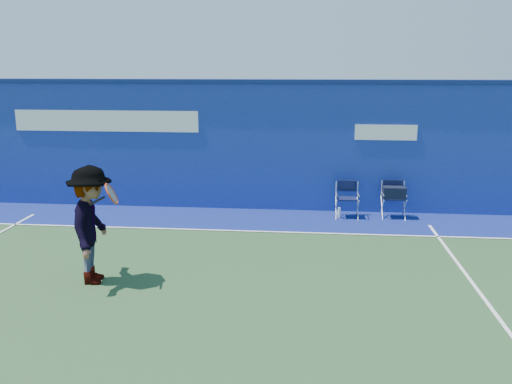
# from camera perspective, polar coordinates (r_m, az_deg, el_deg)

# --- Properties ---
(ground) EXTENTS (80.00, 80.00, 0.00)m
(ground) POSITION_cam_1_polar(r_m,az_deg,el_deg) (8.52, -7.50, -10.48)
(ground) COLOR #294826
(ground) RESTS_ON ground
(stadium_wall) EXTENTS (24.00, 0.50, 3.08)m
(stadium_wall) POSITION_cam_1_polar(r_m,az_deg,el_deg) (13.05, -2.63, 5.05)
(stadium_wall) COLOR navy
(stadium_wall) RESTS_ON ground
(out_of_bounds_strip) EXTENTS (24.00, 1.80, 0.01)m
(out_of_bounds_strip) POSITION_cam_1_polar(r_m,az_deg,el_deg) (12.31, -3.26, -2.83)
(out_of_bounds_strip) COLOR navy
(out_of_bounds_strip) RESTS_ON ground
(court_lines) EXTENTS (24.00, 12.00, 0.01)m
(court_lines) POSITION_cam_1_polar(r_m,az_deg,el_deg) (9.05, -6.65, -8.90)
(court_lines) COLOR white
(court_lines) RESTS_ON out_of_bounds_strip
(directors_chair_left) EXTENTS (0.49, 0.46, 0.83)m
(directors_chair_left) POSITION_cam_1_polar(r_m,az_deg,el_deg) (12.52, 9.54, -1.43)
(directors_chair_left) COLOR silver
(directors_chair_left) RESTS_ON ground
(directors_chair_right) EXTENTS (0.50, 0.45, 0.84)m
(directors_chair_right) POSITION_cam_1_polar(r_m,az_deg,el_deg) (12.68, 14.26, -1.12)
(directors_chair_right) COLOR silver
(directors_chair_right) RESTS_ON ground
(water_bottle) EXTENTS (0.07, 0.07, 0.25)m
(water_bottle) POSITION_cam_1_polar(r_m,az_deg,el_deg) (12.46, 8.74, -2.20)
(water_bottle) COLOR white
(water_bottle) RESTS_ON ground
(tennis_player) EXTENTS (0.97, 1.31, 1.89)m
(tennis_player) POSITION_cam_1_polar(r_m,az_deg,el_deg) (8.93, -16.89, -3.34)
(tennis_player) COLOR #EA4738
(tennis_player) RESTS_ON ground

